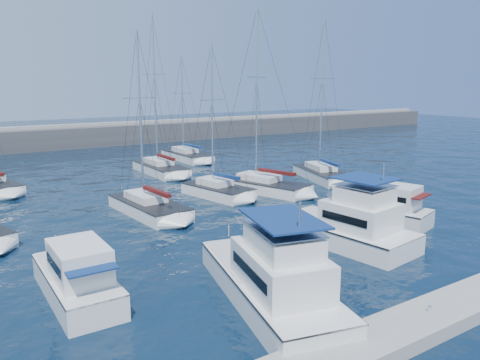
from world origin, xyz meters
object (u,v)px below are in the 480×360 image
motor_yacht_port_outer (78,280)px  sailboat_mid_c (218,191)px  motor_yacht_stbd_outer (390,211)px  sailboat_mid_d (263,186)px  motor_yacht_port_inner (273,281)px  sailboat_back_c (187,156)px  sailboat_back_b (161,168)px  sailboat_mid_b (149,207)px  sailboat_mid_e (323,174)px  motor_yacht_stbd_inner (351,227)px

motor_yacht_port_outer → sailboat_mid_c: (15.16, 13.43, -0.42)m
motor_yacht_stbd_outer → sailboat_mid_d: (-1.59, 12.84, -0.41)m
motor_yacht_port_inner → sailboat_mid_d: bearing=68.8°
motor_yacht_port_outer → sailboat_mid_d: size_ratio=0.43×
sailboat_back_c → sailboat_back_b: bearing=-136.6°
sailboat_mid_b → motor_yacht_stbd_outer: bearing=-46.5°
motor_yacht_port_outer → sailboat_mid_e: (27.78, 13.94, -0.41)m
motor_yacht_port_inner → sailboat_mid_b: 16.84m
sailboat_mid_e → sailboat_back_b: (-12.48, 11.99, 0.00)m
sailboat_mid_d → sailboat_mid_c: bearing=154.5°
sailboat_mid_b → motor_yacht_port_inner: bearing=-98.6°
sailboat_back_c → motor_yacht_port_inner: bearing=-113.1°
motor_yacht_port_outer → motor_yacht_stbd_inner: 15.81m
motor_yacht_stbd_inner → motor_yacht_port_outer: bearing=167.0°
motor_yacht_port_inner → sailboat_mid_e: 28.21m
sailboat_mid_e → motor_yacht_stbd_inner: bearing=-111.5°
motor_yacht_stbd_inner → sailboat_mid_c: 14.97m
sailboat_mid_b → sailboat_mid_e: (19.68, 2.35, 0.03)m
motor_yacht_port_outer → motor_yacht_stbd_inner: bearing=-5.8°
motor_yacht_port_outer → sailboat_mid_c: size_ratio=0.54×
motor_yacht_port_outer → motor_yacht_stbd_inner: motor_yacht_stbd_inner is taller
motor_yacht_port_inner → motor_yacht_stbd_inner: bearing=36.5°
motor_yacht_stbd_outer → sailboat_mid_c: (-6.02, 13.37, -0.42)m
motor_yacht_port_inner → motor_yacht_stbd_outer: motor_yacht_port_inner is taller
motor_yacht_port_outer → sailboat_back_b: (15.30, 25.94, -0.40)m
sailboat_mid_c → sailboat_back_c: bearing=58.7°
motor_yacht_port_outer → sailboat_mid_e: bearing=26.3°
motor_yacht_port_inner → sailboat_mid_e: sailboat_mid_e is taller
motor_yacht_port_outer → sailboat_mid_b: 14.15m
sailboat_mid_e → sailboat_back_c: 19.41m
sailboat_mid_c → sailboat_back_b: sailboat_back_b is taller
sailboat_mid_c → sailboat_mid_d: sailboat_mid_d is taller
motor_yacht_stbd_outer → sailboat_back_b: sailboat_back_b is taller
sailboat_mid_b → sailboat_back_b: size_ratio=0.81×
motor_yacht_port_inner → sailboat_mid_c: 20.32m
motor_yacht_stbd_outer → sailboat_back_c: size_ratio=0.47×
motor_yacht_stbd_outer → sailboat_mid_c: bearing=98.1°
sailboat_mid_b → sailboat_mid_c: size_ratio=1.04×
sailboat_mid_b → sailboat_mid_e: 19.82m
motor_yacht_port_outer → sailboat_back_b: size_ratio=0.42×
motor_yacht_stbd_outer → motor_yacht_port_outer: bearing=164.0°
sailboat_mid_b → sailboat_back_c: bearing=51.8°
sailboat_mid_d → sailboat_back_c: bearing=65.3°
sailboat_mid_c → sailboat_back_b: size_ratio=0.78×
motor_yacht_stbd_inner → sailboat_mid_c: bearing=84.7°
sailboat_mid_b → sailboat_back_c: 24.79m
motor_yacht_stbd_outer → sailboat_mid_e: sailboat_mid_e is taller
motor_yacht_port_inner → motor_yacht_stbd_outer: size_ratio=1.75×
motor_yacht_stbd_outer → sailboat_mid_e: bearing=48.5°
sailboat_mid_d → motor_yacht_stbd_inner: bearing=-123.7°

